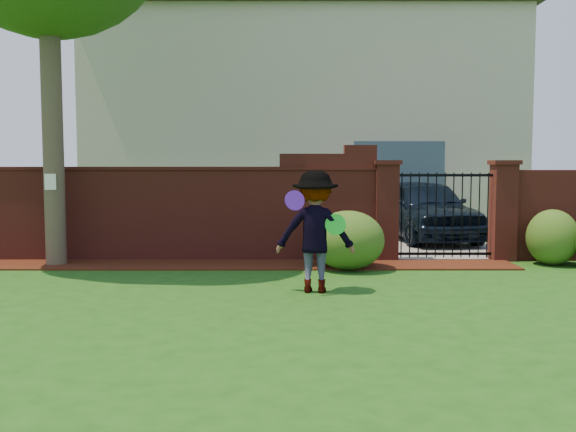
{
  "coord_description": "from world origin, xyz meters",
  "views": [
    {
      "loc": [
        0.54,
        -8.07,
        1.83
      ],
      "look_at": [
        0.55,
        1.4,
        1.05
      ],
      "focal_mm": 40.27,
      "sensor_mm": 36.0,
      "label": 1
    }
  ],
  "objects_px": {
    "car": "(427,210)",
    "frisbee_green": "(336,224)",
    "man": "(315,232)",
    "frisbee_purple": "(295,200)"
  },
  "relations": [
    {
      "from": "man",
      "to": "frisbee_purple",
      "type": "distance_m",
      "value": 0.6
    },
    {
      "from": "frisbee_purple",
      "to": "frisbee_green",
      "type": "relative_size",
      "value": 0.95
    },
    {
      "from": "car",
      "to": "frisbee_green",
      "type": "xyz_separation_m",
      "value": [
        -2.63,
        -6.24,
        0.25
      ]
    },
    {
      "from": "car",
      "to": "frisbee_green",
      "type": "bearing_deg",
      "value": -121.12
    },
    {
      "from": "frisbee_purple",
      "to": "frisbee_green",
      "type": "height_order",
      "value": "frisbee_purple"
    },
    {
      "from": "man",
      "to": "frisbee_purple",
      "type": "relative_size",
      "value": 6.18
    },
    {
      "from": "man",
      "to": "frisbee_green",
      "type": "relative_size",
      "value": 5.86
    },
    {
      "from": "car",
      "to": "man",
      "type": "xyz_separation_m",
      "value": [
        -2.92,
        -6.1,
        0.13
      ]
    },
    {
      "from": "car",
      "to": "frisbee_green",
      "type": "height_order",
      "value": "car"
    },
    {
      "from": "man",
      "to": "frisbee_purple",
      "type": "xyz_separation_m",
      "value": [
        -0.29,
        -0.26,
        0.46
      ]
    }
  ]
}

